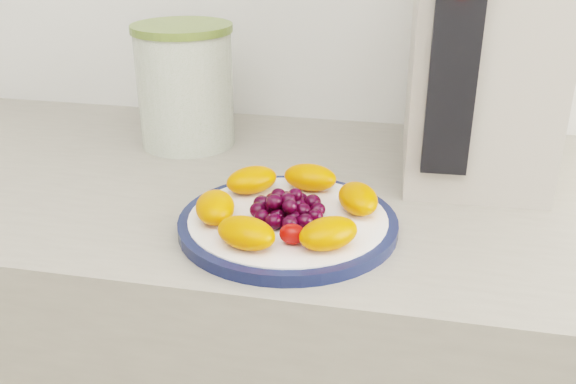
# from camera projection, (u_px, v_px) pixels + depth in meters

# --- Properties ---
(plate_rim) EXTENTS (0.27, 0.27, 0.01)m
(plate_rim) POSITION_uv_depth(u_px,v_px,m) (288.00, 223.00, 0.79)
(plate_rim) COLOR #11193B
(plate_rim) RESTS_ON counter
(plate_face) EXTENTS (0.24, 0.24, 0.02)m
(plate_face) POSITION_uv_depth(u_px,v_px,m) (288.00, 223.00, 0.79)
(plate_face) COLOR white
(plate_face) RESTS_ON counter
(canister) EXTENTS (0.17, 0.17, 0.18)m
(canister) POSITION_uv_depth(u_px,v_px,m) (186.00, 89.00, 1.04)
(canister) COLOR #395812
(canister) RESTS_ON counter
(canister_lid) EXTENTS (0.18, 0.18, 0.01)m
(canister_lid) POSITION_uv_depth(u_px,v_px,m) (181.00, 28.00, 1.00)
(canister_lid) COLOR #5D7030
(canister_lid) RESTS_ON canister
(appliance_body) EXTENTS (0.20, 0.28, 0.34)m
(appliance_body) POSITION_uv_depth(u_px,v_px,m) (481.00, 57.00, 0.90)
(appliance_body) COLOR #A79E92
(appliance_body) RESTS_ON counter
(appliance_panel) EXTENTS (0.06, 0.02, 0.25)m
(appliance_panel) POSITION_uv_depth(u_px,v_px,m) (453.00, 77.00, 0.78)
(appliance_panel) COLOR black
(appliance_panel) RESTS_ON appliance_body
(fruit_plate) EXTENTS (0.23, 0.23, 0.03)m
(fruit_plate) POSITION_uv_depth(u_px,v_px,m) (286.00, 205.00, 0.78)
(fruit_plate) COLOR #DE5100
(fruit_plate) RESTS_ON plate_face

